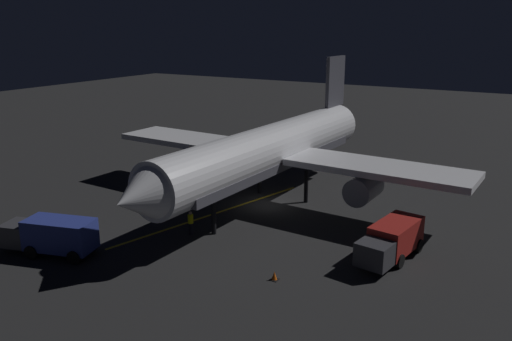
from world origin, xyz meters
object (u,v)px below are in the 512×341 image
object	(u,v)px
catering_truck	(392,241)
traffic_cone_near_left	(274,276)
ground_crew_worker	(191,223)
airliner	(272,150)
traffic_cone_near_right	(170,211)
baggage_truck	(52,236)

from	to	relation	value
catering_truck	traffic_cone_near_left	xyz separation A→B (m)	(5.13, 6.38, -0.98)
catering_truck	ground_crew_worker	distance (m)	14.09
airliner	traffic_cone_near_left	xyz separation A→B (m)	(-6.80, 12.10, -4.38)
airliner	traffic_cone_near_right	bearing A→B (deg)	48.72
traffic_cone_near_left	ground_crew_worker	bearing A→B (deg)	-20.21
baggage_truck	ground_crew_worker	size ratio (longest dim) A/B	3.79
ground_crew_worker	traffic_cone_near_left	size ratio (longest dim) A/B	3.16
airliner	baggage_truck	bearing A→B (deg)	65.04
catering_truck	traffic_cone_near_right	world-z (taller)	catering_truck
baggage_truck	ground_crew_worker	xyz separation A→B (m)	(-5.79, -7.30, -0.38)
ground_crew_worker	airliner	bearing A→B (deg)	-101.22
catering_truck	traffic_cone_near_left	world-z (taller)	catering_truck
airliner	traffic_cone_near_left	bearing A→B (deg)	119.35
traffic_cone_near_left	catering_truck	bearing A→B (deg)	-128.80
airliner	traffic_cone_near_right	xyz separation A→B (m)	(5.70, 6.49, -4.38)
baggage_truck	ground_crew_worker	distance (m)	9.33
catering_truck	traffic_cone_near_right	xyz separation A→B (m)	(17.63, 0.78, -0.98)
traffic_cone_near_right	baggage_truck	bearing A→B (deg)	79.18
catering_truck	ground_crew_worker	world-z (taller)	catering_truck
baggage_truck	traffic_cone_near_right	world-z (taller)	baggage_truck
catering_truck	traffic_cone_near_right	distance (m)	17.68
airliner	ground_crew_worker	bearing A→B (deg)	78.78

